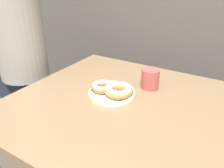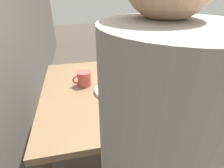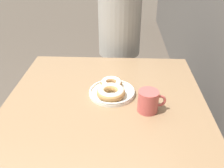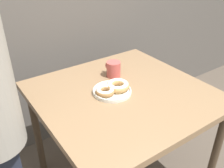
# 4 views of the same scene
# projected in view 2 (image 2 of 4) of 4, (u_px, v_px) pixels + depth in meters

# --- Properties ---
(ground_plane) EXTENTS (14.00, 14.00, 0.00)m
(ground_plane) POSITION_uv_depth(u_px,v_px,m) (151.00, 153.00, 1.66)
(ground_plane) COLOR #4C4238
(dining_table) EXTENTS (1.01, 0.98, 0.77)m
(dining_table) POSITION_uv_depth(u_px,v_px,m) (114.00, 97.00, 1.26)
(dining_table) COLOR #846647
(dining_table) RESTS_ON ground_plane
(donut_plate) EXTENTS (0.25, 0.23, 0.06)m
(donut_plate) POSITION_uv_depth(u_px,v_px,m) (112.00, 88.00, 1.15)
(donut_plate) COLOR silver
(donut_plate) RESTS_ON dining_table
(coffee_mug) EXTENTS (0.09, 0.13, 0.10)m
(coffee_mug) POSITION_uv_depth(u_px,v_px,m) (84.00, 79.00, 1.22)
(coffee_mug) COLOR #B74C47
(coffee_mug) RESTS_ON dining_table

